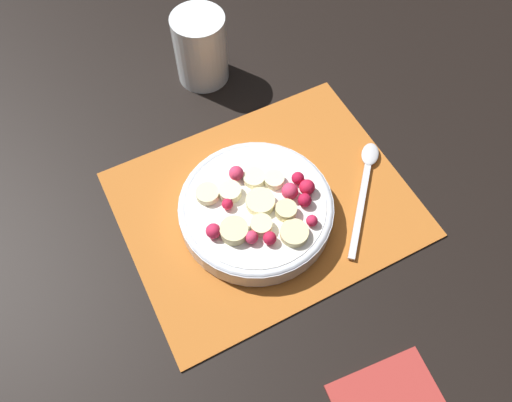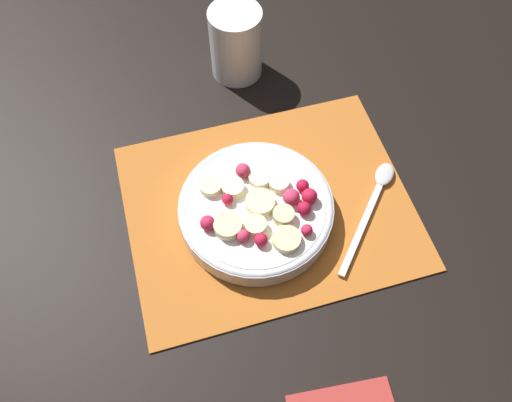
% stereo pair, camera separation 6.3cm
% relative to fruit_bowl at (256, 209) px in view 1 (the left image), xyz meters
% --- Properties ---
extents(ground_plane, '(3.00, 3.00, 0.00)m').
position_rel_fruit_bowl_xyz_m(ground_plane, '(-0.02, -0.01, -0.03)').
color(ground_plane, black).
extents(placemat, '(0.38, 0.30, 0.01)m').
position_rel_fruit_bowl_xyz_m(placemat, '(-0.02, -0.01, -0.02)').
color(placemat, '#B26023').
rests_on(placemat, ground_plane).
extents(fruit_bowl, '(0.20, 0.20, 0.05)m').
position_rel_fruit_bowl_xyz_m(fruit_bowl, '(0.00, 0.00, 0.00)').
color(fruit_bowl, silver).
rests_on(fruit_bowl, placemat).
extents(spoon, '(0.14, 0.15, 0.01)m').
position_rel_fruit_bowl_xyz_m(spoon, '(-0.16, 0.01, -0.02)').
color(spoon, silver).
rests_on(spoon, placemat).
extents(drinking_glass, '(0.08, 0.08, 0.11)m').
position_rel_fruit_bowl_xyz_m(drinking_glass, '(-0.04, -0.27, 0.03)').
color(drinking_glass, white).
rests_on(drinking_glass, ground_plane).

